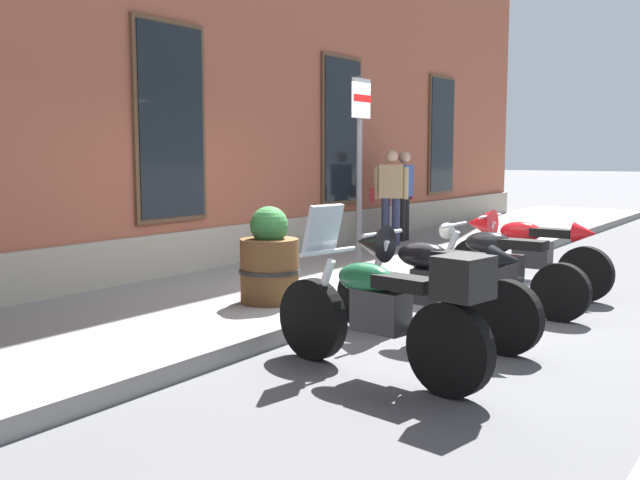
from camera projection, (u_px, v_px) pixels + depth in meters
ground_plane at (372, 314)px, 7.86m from camera, size 140.00×140.00×0.00m
sidewalk at (263, 292)px, 8.68m from camera, size 30.14×2.97×0.15m
motorcycle_green_touring at (386, 309)px, 5.52m from camera, size 0.74×2.03×1.30m
motorcycle_black_sport at (425, 279)px, 6.70m from camera, size 0.62×2.11×1.03m
motorcycle_black_naked at (495, 269)px, 7.86m from camera, size 0.62×1.98×0.94m
motorcycle_red_sport at (523, 249)px, 8.89m from camera, size 0.62×2.01×1.02m
pedestrian_tan_coat at (391, 192)px, 12.45m from camera, size 0.39×0.62×1.62m
pedestrian_blue_top at (404, 191)px, 13.11m from camera, size 0.66×0.24×1.60m
parking_sign at (360, 152)px, 8.34m from camera, size 0.36×0.07×2.42m
barrel_planter at (269, 262)px, 7.66m from camera, size 0.64×0.64×1.01m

